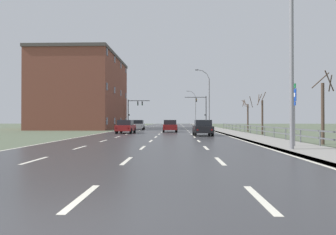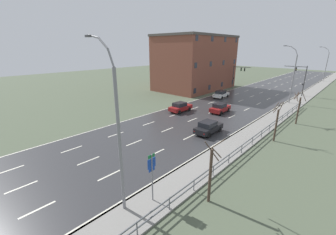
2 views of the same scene
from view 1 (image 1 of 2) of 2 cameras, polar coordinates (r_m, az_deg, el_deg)
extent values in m
cube|color=#4C5642|center=(52.01, -0.47, -2.27)|extent=(160.00, 160.00, 0.12)
cube|color=#303033|center=(64.00, -0.08, -1.87)|extent=(14.00, 120.00, 0.02)
cube|color=beige|center=(12.65, -23.75, -7.40)|extent=(0.16, 2.20, 0.01)
cube|color=beige|center=(17.66, -16.19, -5.44)|extent=(0.16, 2.20, 0.01)
cube|color=beige|center=(22.85, -12.04, -4.32)|extent=(0.16, 2.20, 0.01)
cube|color=beige|center=(28.12, -9.44, -3.60)|extent=(0.16, 2.20, 0.01)
cube|color=beige|center=(33.42, -7.66, -3.11)|extent=(0.16, 2.20, 0.01)
cube|color=beige|center=(38.76, -6.38, -2.75)|extent=(0.16, 2.20, 0.01)
cube|color=beige|center=(44.11, -5.40, -2.48)|extent=(0.16, 2.20, 0.01)
cube|color=beige|center=(49.47, -4.64, -2.26)|extent=(0.16, 2.20, 0.01)
cube|color=beige|center=(54.84, -4.03, -2.09)|extent=(0.16, 2.20, 0.01)
cube|color=beige|center=(60.21, -3.52, -1.95)|extent=(0.16, 2.20, 0.01)
cube|color=beige|center=(65.59, -3.10, -1.83)|extent=(0.16, 2.20, 0.01)
cube|color=beige|center=(70.97, -2.74, -1.72)|extent=(0.16, 2.20, 0.01)
cube|color=beige|center=(76.36, -2.44, -1.64)|extent=(0.16, 2.20, 0.01)
cube|color=beige|center=(81.75, -2.17, -1.56)|extent=(0.16, 2.20, 0.01)
cube|color=beige|center=(87.13, -1.94, -1.50)|extent=(0.16, 2.20, 0.01)
cube|color=beige|center=(92.52, -1.73, -1.44)|extent=(0.16, 2.20, 0.01)
cube|color=beige|center=(97.91, -1.55, -1.39)|extent=(0.16, 2.20, 0.01)
cube|color=beige|center=(103.31, -1.38, -1.34)|extent=(0.16, 2.20, 0.01)
cube|color=beige|center=(108.70, -1.23, -1.30)|extent=(0.16, 2.20, 0.01)
cube|color=beige|center=(114.09, -1.10, -1.26)|extent=(0.16, 2.20, 0.01)
cube|color=beige|center=(119.49, -0.98, -1.22)|extent=(0.16, 2.20, 0.01)
cube|color=beige|center=(6.43, -15.89, -14.25)|extent=(0.16, 2.20, 0.01)
cube|color=beige|center=(11.61, -7.78, -8.06)|extent=(0.16, 2.20, 0.01)
cube|color=beige|center=(16.93, -4.78, -5.68)|extent=(0.16, 2.20, 0.01)
cube|color=beige|center=(22.29, -3.24, -4.43)|extent=(0.16, 2.20, 0.01)
cube|color=beige|center=(27.66, -2.29, -3.66)|extent=(0.16, 2.20, 0.01)
cube|color=beige|center=(33.04, -1.65, -3.14)|extent=(0.16, 2.20, 0.01)
cube|color=beige|center=(38.43, -1.20, -2.77)|extent=(0.16, 2.20, 0.01)
cube|color=beige|center=(43.82, -0.85, -2.49)|extent=(0.16, 2.20, 0.01)
cube|color=beige|center=(49.21, -0.58, -2.27)|extent=(0.16, 2.20, 0.01)
cube|color=beige|center=(54.61, -0.37, -2.10)|extent=(0.16, 2.20, 0.01)
cube|color=beige|center=(60.00, -0.19, -1.95)|extent=(0.16, 2.20, 0.01)
cube|color=beige|center=(65.40, -0.04, -1.83)|extent=(0.16, 2.20, 0.01)
cube|color=beige|center=(70.80, 0.08, -1.73)|extent=(0.16, 2.20, 0.01)
cube|color=beige|center=(76.19, 0.19, -1.64)|extent=(0.16, 2.20, 0.01)
cube|color=beige|center=(81.59, 0.28, -1.56)|extent=(0.16, 2.20, 0.01)
cube|color=beige|center=(86.99, 0.37, -1.50)|extent=(0.16, 2.20, 0.01)
cube|color=beige|center=(92.39, 0.44, -1.44)|extent=(0.16, 2.20, 0.01)
cube|color=beige|center=(97.78, 0.50, -1.39)|extent=(0.16, 2.20, 0.01)
cube|color=beige|center=(103.18, 0.56, -1.34)|extent=(0.16, 2.20, 0.01)
cube|color=beige|center=(108.58, 0.61, -1.30)|extent=(0.16, 2.20, 0.01)
cube|color=beige|center=(113.98, 0.66, -1.26)|extent=(0.16, 2.20, 0.01)
cube|color=beige|center=(119.38, 0.70, -1.22)|extent=(0.16, 2.20, 0.01)
cube|color=beige|center=(6.36, 16.92, -14.39)|extent=(0.16, 2.20, 0.01)
cube|color=beige|center=(11.57, 9.77, -8.08)|extent=(0.16, 2.20, 0.01)
cube|color=beige|center=(16.90, 7.15, -5.68)|extent=(0.16, 2.20, 0.01)
cube|color=beige|center=(22.27, 5.80, -4.43)|extent=(0.16, 2.20, 0.01)
cube|color=beige|center=(27.65, 4.98, -3.66)|extent=(0.16, 2.20, 0.01)
cube|color=beige|center=(33.03, 4.43, -3.14)|extent=(0.16, 2.20, 0.01)
cube|color=beige|center=(38.42, 4.03, -2.77)|extent=(0.16, 2.20, 0.01)
cube|color=beige|center=(43.81, 3.73, -2.49)|extent=(0.16, 2.20, 0.01)
cube|color=beige|center=(49.21, 3.50, -2.27)|extent=(0.16, 2.20, 0.01)
cube|color=beige|center=(54.60, 3.31, -2.10)|extent=(0.16, 2.20, 0.01)
cube|color=beige|center=(60.00, 3.15, -1.95)|extent=(0.16, 2.20, 0.01)
cube|color=beige|center=(65.39, 3.03, -1.83)|extent=(0.16, 2.20, 0.01)
cube|color=beige|center=(70.79, 2.92, -1.73)|extent=(0.16, 2.20, 0.01)
cube|color=beige|center=(76.19, 2.82, -1.64)|extent=(0.16, 2.20, 0.01)
cube|color=beige|center=(81.59, 2.74, -1.56)|extent=(0.16, 2.20, 0.01)
cube|color=beige|center=(86.98, 2.67, -1.50)|extent=(0.16, 2.20, 0.01)
cube|color=beige|center=(92.38, 2.61, -1.44)|extent=(0.16, 2.20, 0.01)
cube|color=beige|center=(97.78, 2.55, -1.39)|extent=(0.16, 2.20, 0.01)
cube|color=beige|center=(103.18, 2.50, -1.34)|extent=(0.16, 2.20, 0.01)
cube|color=beige|center=(108.58, 2.46, -1.30)|extent=(0.16, 2.20, 0.01)
cube|color=beige|center=(113.98, 2.42, -1.26)|extent=(0.16, 2.20, 0.01)
cube|color=beige|center=(119.38, 2.38, -1.22)|extent=(0.16, 2.20, 0.01)
cube|color=beige|center=(64.17, 6.05, -1.85)|extent=(0.16, 120.00, 0.01)
cube|color=beige|center=(64.56, -6.17, -1.85)|extent=(0.16, 120.00, 0.01)
cube|color=gray|center=(64.31, 7.52, -1.82)|extent=(3.00, 120.00, 0.12)
cube|color=slate|center=(64.18, 6.26, -1.82)|extent=(0.16, 120.00, 0.12)
cube|color=#515459|center=(32.64, 15.75, -1.53)|extent=(0.06, 39.76, 0.08)
cube|color=#515459|center=(32.65, 15.75, -2.23)|extent=(0.06, 39.76, 0.08)
cylinder|color=#515459|center=(18.87, 26.66, -3.64)|extent=(0.07, 0.07, 1.00)
cylinder|color=#515459|center=(21.30, 23.63, -3.28)|extent=(0.07, 0.07, 1.00)
cylinder|color=#515459|center=(23.77, 21.23, -3.00)|extent=(0.07, 0.07, 1.00)
cylinder|color=#515459|center=(26.28, 19.29, -2.76)|extent=(0.07, 0.07, 1.00)
cylinder|color=#515459|center=(28.82, 17.69, -2.56)|extent=(0.07, 0.07, 1.00)
cylinder|color=#515459|center=(31.37, 16.34, -2.39)|extent=(0.07, 0.07, 1.00)
cylinder|color=#515459|center=(33.94, 15.20, -2.25)|extent=(0.07, 0.07, 1.00)
cylinder|color=#515459|center=(36.52, 14.23, -2.13)|extent=(0.07, 0.07, 1.00)
cylinder|color=#515459|center=(39.11, 13.38, -2.02)|extent=(0.07, 0.07, 1.00)
cylinder|color=#515459|center=(41.71, 12.63, -1.93)|extent=(0.07, 0.07, 1.00)
cylinder|color=#515459|center=(44.31, 11.98, -1.84)|extent=(0.07, 0.07, 1.00)
cylinder|color=#515459|center=(46.92, 11.39, -1.77)|extent=(0.07, 0.07, 1.00)
cylinder|color=#515459|center=(49.53, 10.87, -1.70)|extent=(0.07, 0.07, 1.00)
cylinder|color=#515459|center=(52.15, 10.40, -1.64)|extent=(0.07, 0.07, 1.00)
cylinder|color=slate|center=(16.53, 22.19, 9.92)|extent=(0.20, 0.20, 9.06)
cylinder|color=slate|center=(53.58, 7.74, 2.56)|extent=(0.20, 0.20, 8.80)
cylinder|color=slate|center=(54.03, 7.52, 7.69)|extent=(0.51, 0.11, 0.93)
cylinder|color=slate|center=(54.08, 6.87, 8.45)|extent=(0.86, 0.11, 0.65)
cylinder|color=slate|center=(54.07, 5.94, 8.84)|extent=(0.98, 0.11, 0.28)
cube|color=#333335|center=(54.04, 5.43, 8.88)|extent=(0.56, 0.24, 0.12)
cylinder|color=slate|center=(91.40, 5.19, 1.21)|extent=(0.20, 0.20, 8.53)
cylinder|color=slate|center=(91.66, 5.05, 4.19)|extent=(0.56, 0.11, 1.02)
cylinder|color=slate|center=(91.69, 4.63, 4.68)|extent=(0.95, 0.11, 0.71)
cylinder|color=slate|center=(91.68, 4.02, 4.94)|extent=(1.08, 0.11, 0.30)
cube|color=#333335|center=(91.66, 3.69, 4.97)|extent=(0.56, 0.24, 0.12)
cylinder|color=slate|center=(18.20, 22.62, 0.31)|extent=(0.09, 0.09, 3.59)
cube|color=#146633|center=(18.29, 22.54, 5.47)|extent=(0.03, 0.56, 0.24)
cube|color=#143899|center=(18.24, 22.55, 3.91)|extent=(0.03, 0.68, 0.68)
cube|color=white|center=(18.23, 22.49, 3.91)|extent=(0.01, 0.44, 0.22)
cube|color=#143899|center=(18.21, 22.55, 2.43)|extent=(0.03, 0.52, 0.22)
cylinder|color=#38383A|center=(62.17, 7.16, 1.06)|extent=(0.18, 0.18, 6.46)
cylinder|color=#38383A|center=(62.15, 5.16, 3.81)|extent=(4.35, 0.12, 0.12)
cube|color=black|center=(62.12, 5.36, 3.30)|extent=(0.20, 0.28, 0.80)
sphere|color=#2D2D2D|center=(61.99, 5.37, 3.55)|extent=(0.14, 0.14, 0.14)
sphere|color=#F2AD19|center=(61.97, 5.37, 3.31)|extent=(0.14, 0.14, 0.14)
sphere|color=#2D2D2D|center=(61.95, 5.37, 3.07)|extent=(0.14, 0.14, 0.14)
cube|color=black|center=(62.08, 6.97, 0.48)|extent=(0.18, 0.12, 0.32)
cylinder|color=#38383A|center=(61.83, -7.50, 0.72)|extent=(0.18, 0.18, 5.72)
cylinder|color=#38383A|center=(61.63, -5.48, 3.16)|extent=(4.38, 0.12, 0.12)
cube|color=black|center=(61.62, -5.68, 2.64)|extent=(0.20, 0.28, 0.80)
sphere|color=#2D2D2D|center=(61.49, -5.70, 2.89)|extent=(0.14, 0.14, 0.14)
sphere|color=#2D2D2D|center=(61.48, -5.70, 2.65)|extent=(0.14, 0.14, 0.14)
sphere|color=green|center=(61.46, -5.70, 2.41)|extent=(0.14, 0.14, 0.14)
cube|color=black|center=(61.52, -4.87, 2.65)|extent=(0.20, 0.28, 0.80)
sphere|color=#2D2D2D|center=(61.39, -4.89, 2.90)|extent=(0.14, 0.14, 0.14)
sphere|color=#2D2D2D|center=(61.37, -4.89, 2.66)|extent=(0.14, 0.14, 0.14)
sphere|color=green|center=(61.36, -4.89, 2.41)|extent=(0.14, 0.14, 0.14)
cube|color=black|center=(61.74, -7.30, 0.49)|extent=(0.18, 0.12, 0.32)
cube|color=black|center=(30.29, 6.53, -2.20)|extent=(1.79, 4.11, 0.64)
cube|color=black|center=(30.03, 6.57, -1.03)|extent=(1.58, 2.01, 0.60)
cube|color=slate|center=(30.98, 6.40, -1.05)|extent=(1.40, 0.09, 0.51)
cylinder|color=black|center=(31.65, 7.77, -2.70)|extent=(0.23, 0.66, 0.66)
cylinder|color=black|center=(31.51, 4.84, -2.71)|extent=(0.23, 0.66, 0.66)
cylinder|color=black|center=(29.13, 8.35, -2.89)|extent=(0.23, 0.66, 0.66)
cylinder|color=black|center=(28.97, 5.17, -2.91)|extent=(0.23, 0.66, 0.66)
cube|color=red|center=(28.21, 5.58, -2.32)|extent=(0.16, 0.04, 0.14)
cube|color=red|center=(28.35, 8.24, -2.31)|extent=(0.16, 0.04, 0.14)
cube|color=maroon|center=(35.63, -7.93, -1.94)|extent=(1.85, 4.14, 0.64)
cube|color=black|center=(35.37, -8.01, -0.94)|extent=(1.60, 2.03, 0.60)
cube|color=slate|center=(36.30, -7.72, -0.96)|extent=(1.41, 0.11, 0.51)
cylinder|color=black|center=(36.75, -6.32, -2.39)|extent=(0.23, 0.66, 0.66)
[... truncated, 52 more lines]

